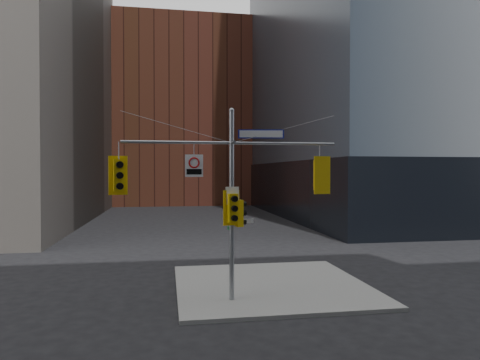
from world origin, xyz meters
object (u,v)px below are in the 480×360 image
object	(u,v)px
traffic_light_pole_front	(233,208)
street_sign_blade	(261,134)
regulatory_sign_arm	(194,165)
signal_assembly	(232,186)
traffic_light_west_arm	(119,175)
traffic_light_pole_side	(240,213)
traffic_light_east_arm	(320,175)

from	to	relation	value
traffic_light_pole_front	street_sign_blade	world-z (taller)	street_sign_blade
traffic_light_pole_front	regulatory_sign_arm	bearing A→B (deg)	160.05
signal_assembly	traffic_light_pole_front	bearing A→B (deg)	-90.23
signal_assembly	traffic_light_west_arm	bearing A→B (deg)	179.81
signal_assembly	traffic_light_pole_front	distance (m)	0.86
traffic_light_pole_front	street_sign_blade	distance (m)	2.98
traffic_light_pole_side	street_sign_blade	bearing A→B (deg)	-105.40
traffic_light_east_arm	traffic_light_pole_front	xyz separation A→B (m)	(-3.42, -0.27, -1.20)
regulatory_sign_arm	traffic_light_west_arm	bearing A→B (deg)	-175.68
traffic_light_east_arm	traffic_light_pole_front	world-z (taller)	traffic_light_east_arm
traffic_light_east_arm	traffic_light_pole_side	xyz separation A→B (m)	(-3.10, 0.02, -1.42)
traffic_light_west_arm	traffic_light_east_arm	size ratio (longest dim) A/B	0.98
signal_assembly	traffic_light_east_arm	bearing A→B (deg)	0.00
traffic_light_west_arm	traffic_light_pole_side	world-z (taller)	traffic_light_west_arm
traffic_light_pole_front	traffic_light_pole_side	bearing A→B (deg)	31.52
traffic_light_pole_front	regulatory_sign_arm	size ratio (longest dim) A/B	1.59
traffic_light_pole_front	regulatory_sign_arm	distance (m)	2.12
regulatory_sign_arm	signal_assembly	bearing A→B (deg)	5.87
traffic_light_west_arm	regulatory_sign_arm	xyz separation A→B (m)	(2.67, -0.03, 0.38)
signal_assembly	traffic_light_pole_front	size ratio (longest dim) A/B	6.13
traffic_light_east_arm	street_sign_blade	xyz separation A→B (m)	(-2.31, 0.00, 1.55)
street_sign_blade	traffic_light_west_arm	bearing A→B (deg)	-172.20
traffic_light_west_arm	street_sign_blade	size ratio (longest dim) A/B	0.82
traffic_light_pole_side	regulatory_sign_arm	world-z (taller)	regulatory_sign_arm
regulatory_sign_arm	traffic_light_pole_side	bearing A→B (deg)	6.30
traffic_light_east_arm	traffic_light_pole_front	size ratio (longest dim) A/B	1.10
traffic_light_pole_side	street_sign_blade	distance (m)	3.08
traffic_light_east_arm	traffic_light_pole_side	size ratio (longest dim) A/B	1.44
traffic_light_pole_side	traffic_light_pole_front	world-z (taller)	traffic_light_pole_front
signal_assembly	traffic_light_west_arm	xyz separation A→B (m)	(-4.06, 0.01, 0.38)
street_sign_blade	regulatory_sign_arm	xyz separation A→B (m)	(-2.51, -0.02, -1.17)
signal_assembly	street_sign_blade	xyz separation A→B (m)	(1.11, 0.00, 1.93)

